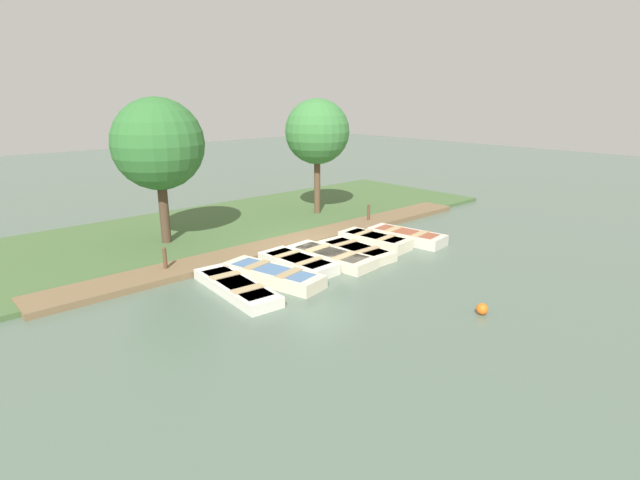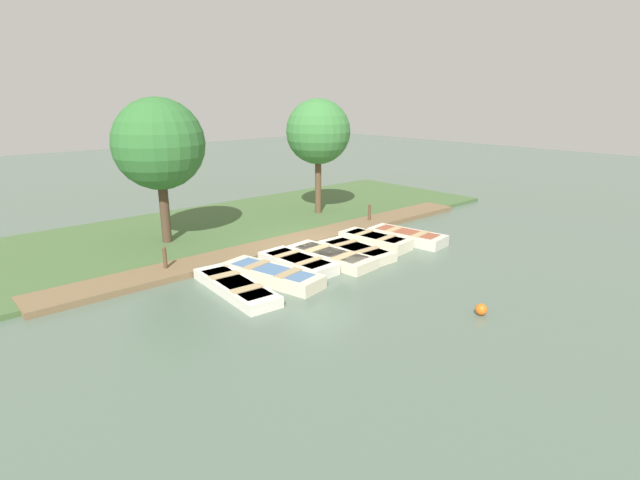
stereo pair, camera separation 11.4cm
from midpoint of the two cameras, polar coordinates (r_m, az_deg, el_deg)
name	(u,v)px [view 2 (the right image)]	position (r m, az deg, el deg)	size (l,w,h in m)	color
ground_plane	(318,252)	(17.66, -0.02, -1.39)	(80.00, 80.00, 0.00)	#566B5B
shore_bank	(241,224)	(21.49, -8.91, 1.86)	(8.00, 24.00, 0.15)	#476638
dock_walkway	(294,241)	(18.62, -2.78, -0.17)	(1.41, 18.22, 0.19)	brown
rowboat_0	(236,287)	(14.31, -9.41, -5.28)	(3.53, 1.26, 0.33)	silver
rowboat_1	(272,275)	(14.97, -5.27, -3.97)	(3.43, 1.73, 0.41)	beige
rowboat_2	(298,263)	(15.99, -2.37, -2.61)	(2.76, 1.25, 0.39)	silver
rowboat_3	(331,257)	(16.60, 1.41, -1.91)	(3.26, 1.49, 0.37)	beige
rowboat_4	(356,251)	(17.32, 4.31, -1.23)	(2.79, 1.18, 0.34)	beige
rowboat_5	(375,240)	(18.41, 6.46, -0.05)	(2.75, 1.30, 0.43)	beige
rowboat_6	(407,236)	(19.15, 10.07, 0.41)	(3.06, 1.52, 0.42)	beige
mooring_post_near	(165,260)	(16.13, -17.09, -2.22)	(0.12, 0.12, 0.89)	brown
mooring_post_far	(369,214)	(21.43, 5.81, 2.96)	(0.12, 0.12, 0.89)	brown
buoy	(481,309)	(13.38, 18.18, -7.55)	(0.30, 0.30, 0.30)	orange
park_tree_far_left	(159,145)	(18.54, -17.78, 10.35)	(3.20, 3.20, 5.31)	#4C3828
park_tree_left	(318,132)	(22.32, -0.07, 12.23)	(2.83, 2.83, 5.21)	brown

